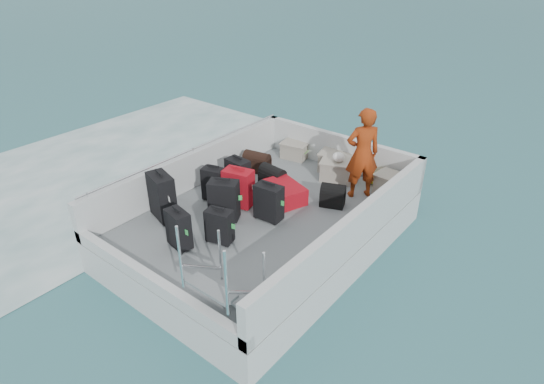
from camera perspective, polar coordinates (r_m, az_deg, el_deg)
The scene contains 24 objects.
ground at distance 8.26m, azimuth -0.89°, elevation -6.41°, with size 160.00×160.00×0.00m, color #174952.
wake_foam at distance 11.51m, azimuth -19.69°, elevation 2.68°, with size 10.00×10.00×0.00m, color white.
ferry_hull at distance 8.09m, azimuth -0.91°, elevation -4.68°, with size 3.60×5.00×0.60m, color silver.
deck at distance 7.92m, azimuth -0.92°, elevation -2.81°, with size 3.30×4.70×0.02m, color slate.
deck_fittings at distance 7.32m, azimuth -0.45°, elevation -2.21°, with size 3.60×5.00×0.90m.
suitcase_0 at distance 7.82m, azimuth -13.62°, elevation -0.61°, with size 0.53×0.30×0.81m, color black.
suitcase_1 at distance 8.25m, azimuth -7.24°, elevation 0.95°, with size 0.42×0.24×0.63m, color black.
suitcase_2 at distance 8.50m, azimuth -4.29°, elevation 2.08°, with size 0.45×0.27×0.65m, color black.
suitcase_3 at distance 7.07m, azimuth -11.63°, elevation -4.65°, with size 0.41×0.24×0.63m, color black.
suitcase_4 at distance 7.63m, azimuth -6.04°, elevation -1.11°, with size 0.49×0.29×0.72m, color black.
suitcase_5 at distance 8.01m, azimuth -4.22°, elevation 0.47°, with size 0.51×0.30×0.70m, color #A70C1A.
suitcase_6 at distance 7.10m, azimuth -6.60°, elevation -4.33°, with size 0.41×0.24×0.57m, color black.
suitcase_7 at distance 7.60m, azimuth -0.41°, elevation -1.36°, with size 0.46×0.26×0.65m, color black.
suitcase_8 at distance 8.26m, azimuth 1.57°, elevation -0.02°, with size 0.52×0.79×0.31m, color #A70C1A.
duffel_0 at distance 9.33m, azimuth -1.91°, elevation 3.58°, with size 0.54×0.30×0.32m, color black, non-canonical shape.
duffel_1 at distance 8.73m, azimuth 0.06°, elevation 1.73°, with size 0.51×0.30×0.32m, color black, non-canonical shape.
duffel_2 at distance 8.16m, azimuth 7.62°, elevation -0.64°, with size 0.43×0.30×0.32m, color black, non-canonical shape.
crate_0 at distance 9.91m, azimuth 2.85°, elevation 5.16°, with size 0.53×0.37×0.32m, color #A0988B.
crate_1 at distance 9.38m, azimuth 7.99°, elevation 3.66°, with size 0.63×0.43×0.38m, color #A0988B.
crate_2 at distance 9.03m, azimuth 8.21°, elevation 2.59°, with size 0.62×0.43×0.38m, color #A0988B.
crate_3 at distance 8.71m, azimuth 14.92°, elevation 0.74°, with size 0.60×0.42×0.36m, color #A0988B.
yellow_bag at distance 9.05m, azimuth 12.80°, elevation 1.63°, with size 0.28×0.26×0.22m, color yellow.
white_bag at distance 8.92m, azimuth 8.33°, elevation 4.19°, with size 0.24×0.24×0.18m, color white.
passenger at distance 8.26m, azimuth 11.29°, elevation 4.75°, with size 0.62×0.40×1.69m, color #CA4013.
Camera 1 is at (4.30, -5.17, 4.80)m, focal length 30.00 mm.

